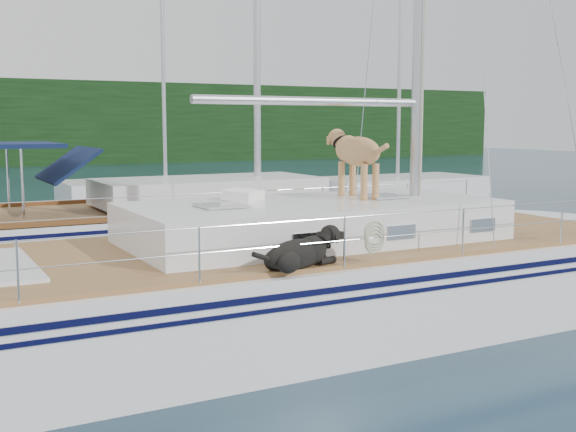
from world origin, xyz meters
TOP-DOWN VIEW (x-y plane):
  - ground at (0.00, 0.00)m, footprint 120.00×120.00m
  - main_sailboat at (0.10, -0.00)m, footprint 12.00×3.89m
  - neighbor_sailboat at (0.53, 5.98)m, footprint 11.00×3.50m
  - bg_boat_center at (4.00, 16.00)m, footprint 7.20×3.00m
  - bg_boat_east at (12.00, 13.00)m, footprint 6.40×3.00m

SIDE VIEW (x-z plane):
  - ground at x=0.00m, z-range 0.00..0.00m
  - bg_boat_center at x=4.00m, z-range -5.37..6.28m
  - bg_boat_east at x=12.00m, z-range -5.37..6.28m
  - neighbor_sailboat at x=0.53m, z-range -6.02..7.28m
  - main_sailboat at x=0.10m, z-range -6.32..7.69m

